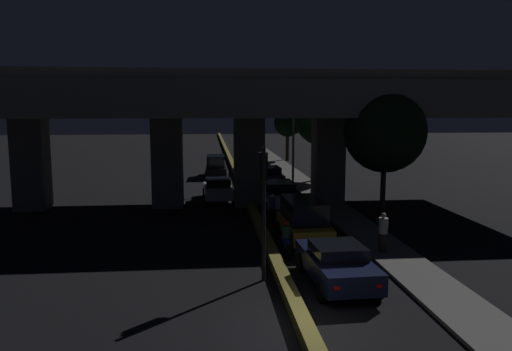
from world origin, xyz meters
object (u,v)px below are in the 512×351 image
car_dark_blue_lead (336,263)px  car_silver_sixth (251,157)px  car_white_lead_oncoming (218,189)px  motorcycle_blue_filtering_near (286,240)px  motorcycle_black_filtering_mid (272,210)px  motorcycle_red_filtering_far (259,188)px  pedestrian_on_sidewalk (383,233)px  car_black_second_oncoming (216,166)px  car_white_third (279,194)px  car_taxi_yellow_second (304,219)px  street_lamp (288,130)px  car_white_fifth (254,162)px  traffic_light_left_of_median (263,190)px  car_dark_blue_fourth (269,176)px

car_dark_blue_lead → car_silver_sixth: (0.27, 36.77, -0.00)m
car_white_lead_oncoming → motorcycle_blue_filtering_near: motorcycle_blue_filtering_near is taller
motorcycle_black_filtering_mid → motorcycle_red_filtering_far: (0.04, 7.25, -0.03)m
motorcycle_black_filtering_mid → pedestrian_on_sidewalk: (3.72, -6.41, 0.30)m
car_white_lead_oncoming → motorcycle_black_filtering_mid: (2.73, -6.50, -0.08)m
car_black_second_oncoming → motorcycle_red_filtering_far: car_black_second_oncoming is taller
car_silver_sixth → car_black_second_oncoming: 10.33m
car_black_second_oncoming → motorcycle_red_filtering_far: 10.66m
car_dark_blue_lead → car_white_lead_oncoming: 16.56m
car_white_lead_oncoming → motorcycle_blue_filtering_near: (2.50, -12.54, -0.09)m
car_white_third → motorcycle_black_filtering_mid: bearing=165.6°
car_taxi_yellow_second → car_white_third: (-0.05, 7.33, -0.14)m
motorcycle_blue_filtering_near → pedestrian_on_sidewalk: size_ratio=1.22×
street_lamp → car_white_lead_oncoming: 9.25m
car_white_third → motorcycle_red_filtering_far: size_ratio=2.08×
car_white_lead_oncoming → motorcycle_red_filtering_far: (2.77, 0.76, -0.11)m
car_white_third → motorcycle_black_filtering_mid: size_ratio=2.07×
car_white_fifth → car_silver_sixth: 7.24m
traffic_light_left_of_median → car_black_second_oncoming: 26.57m
car_silver_sixth → car_black_second_oncoming: car_black_second_oncoming is taller
car_dark_blue_lead → motorcycle_red_filtering_far: size_ratio=2.36×
car_white_lead_oncoming → car_black_second_oncoming: car_black_second_oncoming is taller
car_black_second_oncoming → pedestrian_on_sidewalk: (6.41, -23.96, -0.04)m
car_dark_blue_lead → motorcycle_black_filtering_mid: (-0.93, 9.65, -0.14)m
traffic_light_left_of_median → car_white_fifth: bearing=85.4°
car_taxi_yellow_second → car_silver_sixth: car_taxi_yellow_second is taller
car_dark_blue_lead → car_taxi_yellow_second: bearing=-2.0°
car_silver_sixth → car_dark_blue_fourth: bearing=-179.4°
car_white_fifth → street_lamp: bearing=-162.0°
car_white_third → motorcycle_blue_filtering_near: size_ratio=2.01×
traffic_light_left_of_median → car_taxi_yellow_second: traffic_light_left_of_median is taller
car_silver_sixth → pedestrian_on_sidewalk: 33.63m
car_white_lead_oncoming → traffic_light_left_of_median: bearing=2.7°
traffic_light_left_of_median → car_white_third: traffic_light_left_of_median is taller
car_white_fifth → car_silver_sixth: car_white_fifth is taller
street_lamp → car_silver_sixth: bearing=96.8°
street_lamp → car_white_third: bearing=-102.0°
car_white_fifth → car_taxi_yellow_second: bearing=-178.2°
car_taxi_yellow_second → car_white_lead_oncoming: 11.15m
traffic_light_left_of_median → motorcycle_blue_filtering_near: 4.04m
street_lamp → motorcycle_blue_filtering_near: street_lamp is taller
car_white_fifth → motorcycle_red_filtering_far: bearing=178.1°
car_dark_blue_lead → street_lamp: bearing=-7.4°
motorcycle_blue_filtering_near → motorcycle_black_filtering_mid: bearing=-2.8°
traffic_light_left_of_median → car_dark_blue_lead: traffic_light_left_of_median is taller
pedestrian_on_sidewalk → street_lamp: bearing=92.5°
street_lamp → car_black_second_oncoming: (-5.57, 4.63, -3.28)m
traffic_light_left_of_median → car_white_lead_oncoming: size_ratio=1.11×
pedestrian_on_sidewalk → motorcycle_red_filtering_far: bearing=105.1°
traffic_light_left_of_median → car_white_third: size_ratio=1.17×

